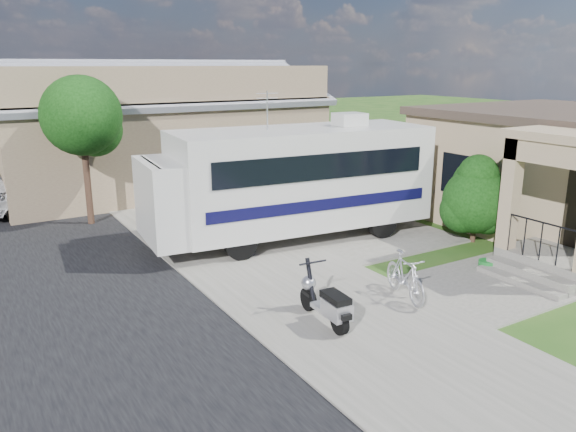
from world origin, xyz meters
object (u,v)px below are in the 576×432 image
shrub (476,197)px  bicycle (405,279)px  scooter (327,303)px  garden_hose (487,266)px  motorhome (292,178)px  pickup_truck (5,182)px

shrub → bicycle: bearing=-154.9°
scooter → garden_hose: bearing=9.7°
motorhome → garden_hose: (2.80, -4.62, -1.67)m
bicycle → garden_hose: 3.09m
pickup_truck → bicycle: bearing=104.8°
scooter → pickup_truck: size_ratio=0.28×
garden_hose → pickup_truck: bearing=125.1°
scooter → pickup_truck: pickup_truck is taller
shrub → pickup_truck: 15.87m
pickup_truck → scooter: bearing=96.9°
pickup_truck → garden_hose: size_ratio=13.55×
motorhome → scooter: size_ratio=4.90×
bicycle → motorhome: bearing=102.0°
shrub → garden_hose: shrub is taller
motorhome → scooter: 5.78m
bicycle → pickup_truck: 15.08m
shrub → garden_hose: bearing=-130.1°
bicycle → scooter: bearing=-161.0°
scooter → shrub: bearing=23.0°
motorhome → garden_hose: 5.65m
scooter → garden_hose: size_ratio=3.85×
scooter → garden_hose: (5.16, 0.50, -0.39)m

